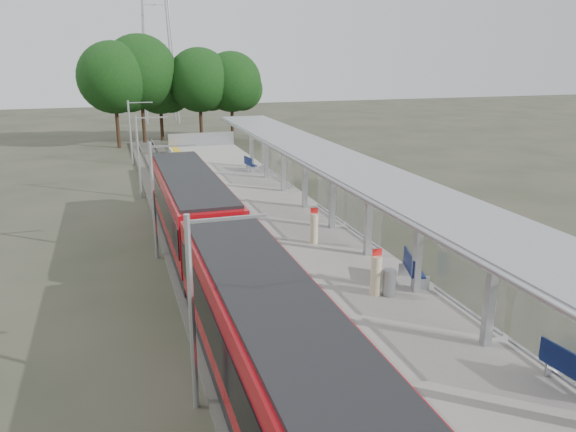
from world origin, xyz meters
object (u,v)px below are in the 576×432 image
object	(u,v)px
train	(218,254)
info_pillar_near	(376,275)
bench_mid	(412,267)
bench_far	(249,163)
info_pillar_far	(314,228)
litter_bin	(389,282)
bench_near	(569,369)

from	to	relation	value
train	info_pillar_near	xyz separation A→B (m)	(5.01, -2.96, -0.31)
bench_mid	info_pillar_near	xyz separation A→B (m)	(-1.74, -0.58, 0.13)
train	bench_mid	distance (m)	7.17
train	bench_far	xyz separation A→B (m)	(5.99, 19.55, -0.54)
train	info_pillar_far	bearing A→B (deg)	30.93
bench_mid	bench_far	distance (m)	21.94
bench_far	info_pillar_near	world-z (taller)	info_pillar_near
litter_bin	bench_near	bearing A→B (deg)	-76.14
train	litter_bin	distance (m)	6.31
litter_bin	info_pillar_near	bearing A→B (deg)	158.40
bench_mid	info_pillar_far	bearing A→B (deg)	127.54
bench_mid	info_pillar_near	size ratio (longest dim) A/B	1.04
bench_far	info_pillar_far	xyz separation A→B (m)	(-1.13, -16.64, 0.19)
train	litter_bin	size ratio (longest dim) A/B	29.25
bench_mid	litter_bin	xyz separation A→B (m)	(-1.30, -0.75, -0.14)
bench_mid	info_pillar_near	bearing A→B (deg)	-143.57
bench_mid	litter_bin	size ratio (longest dim) A/B	1.88
info_pillar_near	info_pillar_far	bearing A→B (deg)	93.68
train	bench_far	bearing A→B (deg)	72.96
bench_near	litter_bin	distance (m)	6.72
train	litter_bin	bearing A→B (deg)	-29.89
bench_near	bench_far	distance (m)	29.23
bench_near	info_pillar_near	distance (m)	7.01
train	info_pillar_far	xyz separation A→B (m)	(4.86, 2.91, -0.34)
info_pillar_near	litter_bin	bearing A→B (deg)	-19.41
bench_near	litter_bin	world-z (taller)	bench_near
bench_near	bench_mid	bearing A→B (deg)	85.86
info_pillar_near	litter_bin	distance (m)	0.54
bench_mid	litter_bin	world-z (taller)	bench_mid
bench_far	litter_bin	bearing A→B (deg)	-99.26
info_pillar_near	litter_bin	xyz separation A→B (m)	(0.44, -0.17, -0.27)
bench_far	info_pillar_far	world-z (taller)	info_pillar_far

